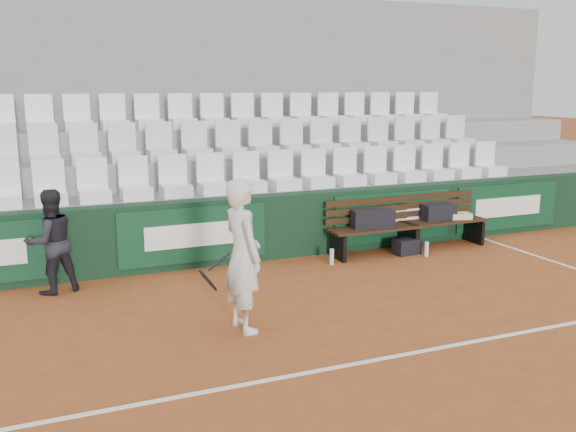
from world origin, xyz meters
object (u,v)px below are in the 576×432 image
(sports_bag_left, at_px, (373,219))
(bench_left, at_px, (374,241))
(sports_bag_right, at_px, (439,212))
(water_bottle_near, at_px, (332,257))
(water_bottle_far, at_px, (427,249))
(sports_bag_ground, at_px, (407,246))
(tennis_player, at_px, (242,256))
(ball_kid, at_px, (51,242))
(bench_right, at_px, (443,233))

(sports_bag_left, bearing_deg, bench_left, -20.52)
(sports_bag_right, relative_size, water_bottle_near, 2.35)
(water_bottle_far, bearing_deg, bench_left, 150.65)
(sports_bag_left, distance_m, sports_bag_ground, 0.73)
(tennis_player, relative_size, ball_kid, 1.24)
(bench_left, distance_m, sports_bag_ground, 0.55)
(bench_left, height_order, sports_bag_right, sports_bag_right)
(water_bottle_near, bearing_deg, sports_bag_right, 9.00)
(sports_bag_left, height_order, sports_bag_ground, sports_bag_left)
(water_bottle_near, bearing_deg, sports_bag_ground, 3.22)
(bench_left, xyz_separation_m, water_bottle_far, (0.72, -0.41, -0.11))
(bench_right, bearing_deg, sports_bag_left, -177.91)
(bench_left, relative_size, bench_right, 1.00)
(sports_bag_left, relative_size, sports_bag_ground, 1.60)
(sports_bag_left, relative_size, water_bottle_near, 2.74)
(sports_bag_right, relative_size, ball_kid, 0.41)
(sports_bag_left, bearing_deg, sports_bag_ground, -17.47)
(water_bottle_near, bearing_deg, tennis_player, -136.56)
(sports_bag_right, bearing_deg, sports_bag_left, -175.83)
(ball_kid, bearing_deg, water_bottle_near, 158.03)
(water_bottle_near, bearing_deg, bench_right, 7.60)
(water_bottle_near, relative_size, ball_kid, 0.18)
(water_bottle_far, distance_m, tennis_player, 4.17)
(water_bottle_near, height_order, water_bottle_far, water_bottle_near)
(sports_bag_right, xyz_separation_m, water_bottle_far, (-0.58, -0.51, -0.46))
(sports_bag_right, height_order, water_bottle_near, sports_bag_right)
(bench_left, bearing_deg, water_bottle_far, -29.35)
(sports_bag_right, xyz_separation_m, water_bottle_near, (-2.17, -0.34, -0.46))
(bench_right, height_order, water_bottle_far, bench_right)
(ball_kid, bearing_deg, tennis_player, 111.59)
(bench_right, relative_size, sports_bag_ground, 3.63)
(sports_bag_right, distance_m, tennis_player, 4.86)
(sports_bag_left, distance_m, tennis_player, 3.69)
(sports_bag_ground, relative_size, water_bottle_near, 1.72)
(tennis_player, bearing_deg, ball_kid, 130.51)
(sports_bag_right, bearing_deg, water_bottle_near, -171.00)
(ball_kid, bearing_deg, sports_bag_left, 161.51)
(sports_bag_ground, height_order, water_bottle_far, sports_bag_ground)
(sports_bag_right, xyz_separation_m, ball_kid, (-6.13, -0.13, 0.10))
(water_bottle_far, bearing_deg, sports_bag_right, 41.65)
(bench_right, xyz_separation_m, tennis_player, (-4.32, -2.28, 0.62))
(sports_bag_right, bearing_deg, sports_bag_ground, -161.35)
(water_bottle_near, bearing_deg, bench_left, 15.26)
(sports_bag_right, height_order, tennis_player, tennis_player)
(bench_right, distance_m, tennis_player, 4.93)
(sports_bag_ground, bearing_deg, tennis_player, -149.37)
(bench_right, bearing_deg, tennis_player, -152.24)
(sports_bag_ground, distance_m, water_bottle_far, 0.33)
(sports_bag_right, height_order, sports_bag_ground, sports_bag_right)
(sports_bag_left, bearing_deg, sports_bag_right, 4.17)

